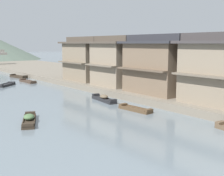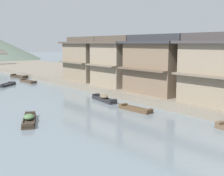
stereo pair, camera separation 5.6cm
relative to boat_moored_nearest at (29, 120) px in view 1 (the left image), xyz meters
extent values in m
cube|color=slate|center=(20.27, 11.91, 0.12)|extent=(18.00, 110.00, 0.71)
cube|color=#33281E|center=(0.00, 0.00, -0.12)|extent=(2.43, 3.89, 0.22)
cube|color=#33281E|center=(-0.75, -1.62, 0.09)|extent=(0.88, 0.66, 0.20)
cube|color=#33281E|center=(0.75, 1.62, 0.09)|extent=(0.88, 0.66, 0.20)
cube|color=#33281E|center=(0.37, -0.17, 0.03)|extent=(1.48, 3.09, 0.08)
cube|color=#33281E|center=(-0.37, 0.17, 0.03)|extent=(1.48, 3.09, 0.08)
ellipsoid|color=#4C6B42|center=(0.00, 0.00, 0.21)|extent=(1.19, 1.35, 0.44)
cube|color=#232326|center=(4.90, 20.70, -0.13)|extent=(3.41, 3.27, 0.22)
cube|color=#232326|center=(6.11, 21.81, 0.08)|extent=(0.96, 1.00, 0.19)
cube|color=#232326|center=(5.26, 20.31, 0.02)|extent=(2.32, 2.15, 0.08)
cube|color=#232326|center=(4.54, 21.09, 0.02)|extent=(2.32, 2.15, 0.08)
cube|color=brown|center=(10.25, -9.54, 0.11)|extent=(0.79, 0.41, 0.21)
cube|color=#423328|center=(8.88, 22.56, -0.13)|extent=(1.28, 3.96, 0.20)
cube|color=#423328|center=(8.77, 24.36, 0.06)|extent=(0.95, 0.42, 0.18)
cube|color=#423328|center=(8.99, 20.76, 0.06)|extent=(0.95, 0.42, 0.18)
cube|color=#423328|center=(8.40, 22.53, 0.01)|extent=(0.29, 3.40, 0.08)
cube|color=#423328|center=(9.35, 22.59, 0.01)|extent=(0.29, 3.40, 0.08)
cube|color=#33281E|center=(9.98, 29.48, -0.10)|extent=(1.88, 4.26, 0.28)
cube|color=#33281E|center=(9.61, 31.35, 0.17)|extent=(1.05, 0.55, 0.25)
cube|color=#33281E|center=(10.35, 27.60, 0.17)|extent=(1.05, 0.55, 0.25)
cube|color=#33281E|center=(9.48, 29.38, 0.08)|extent=(0.78, 3.57, 0.08)
cube|color=#33281E|center=(10.48, 29.58, 0.08)|extent=(0.78, 3.57, 0.08)
cube|color=brown|center=(9.03, -1.91, -0.13)|extent=(1.14, 3.48, 0.21)
cube|color=brown|center=(8.91, -0.35, 0.07)|extent=(0.83, 0.42, 0.19)
cube|color=brown|center=(9.14, -3.47, 0.07)|extent=(0.83, 0.42, 0.19)
cube|color=brown|center=(8.62, -1.94, 0.02)|extent=(0.29, 2.92, 0.08)
cube|color=brown|center=(9.43, -1.88, 0.02)|extent=(0.29, 2.92, 0.08)
cube|color=#232326|center=(9.43, 3.40, -0.11)|extent=(1.39, 4.10, 0.26)
cube|color=#232326|center=(9.68, 5.24, 0.14)|extent=(0.80, 0.46, 0.23)
cube|color=#232326|center=(9.17, 1.56, 0.14)|extent=(0.80, 0.46, 0.23)
cube|color=#232326|center=(9.05, 3.45, 0.06)|extent=(0.56, 3.50, 0.08)
cube|color=#232326|center=(9.81, 3.35, 0.06)|extent=(0.56, 3.50, 0.08)
ellipsoid|color=brown|center=(9.43, 3.40, 0.23)|extent=(0.90, 1.16, 0.42)
cube|color=gray|center=(14.66, -6.65, 3.08)|extent=(4.43, 6.10, 5.20)
cube|color=#6E6151|center=(12.10, -6.65, 3.08)|extent=(0.70, 6.10, 0.16)
cube|color=#3D3838|center=(14.66, -6.65, 5.80)|extent=(5.33, 7.00, 0.24)
cube|color=#3D3838|center=(14.66, -6.65, 6.27)|extent=(2.66, 7.00, 0.70)
cube|color=#75604C|center=(14.80, 0.75, 3.08)|extent=(4.71, 6.60, 5.20)
cube|color=brown|center=(12.10, 0.75, 3.08)|extent=(0.70, 6.60, 0.16)
cube|color=#2D2D33|center=(14.80, 0.75, 5.80)|extent=(5.61, 7.50, 0.24)
cube|color=#2D2D33|center=(14.80, 0.75, 6.27)|extent=(2.83, 7.50, 0.70)
cube|color=gray|center=(14.97, 7.89, 3.08)|extent=(5.05, 5.48, 5.20)
cube|color=#6E6151|center=(12.10, 7.89, 3.08)|extent=(0.70, 5.48, 0.16)
cube|color=#4C4238|center=(14.97, 7.89, 5.80)|extent=(5.95, 6.38, 0.24)
cube|color=#4C4238|center=(14.97, 7.89, 6.27)|extent=(3.03, 6.38, 0.70)
cube|color=#7F705B|center=(14.89, 14.74, 3.08)|extent=(4.89, 6.38, 5.20)
cube|color=brown|center=(12.10, 14.74, 3.08)|extent=(0.70, 6.38, 0.16)
cube|color=#4C4238|center=(14.89, 14.74, 5.80)|extent=(5.79, 7.28, 0.24)
cube|color=#4C4238|center=(14.89, 14.74, 6.27)|extent=(2.93, 7.28, 0.70)
camera|label=1|loc=(-8.17, -20.88, 5.68)|focal=47.19mm
camera|label=2|loc=(-8.13, -20.92, 5.68)|focal=47.19mm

